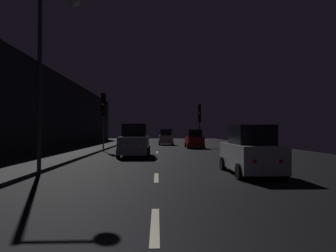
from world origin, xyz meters
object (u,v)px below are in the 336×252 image
Objects in this scene: traffic_light_far_right at (200,116)px; car_distant_taillights at (166,138)px; streetlamp_overhead at (51,55)px; car_approaching_headlights at (135,142)px; car_parked_right_near at (250,152)px; traffic_light_far_left at (103,109)px; car_parked_right_far at (194,140)px.

traffic_light_far_right is 6.81m from car_distant_taillights.
streetlamp_overhead reaches higher than car_approaching_headlights.
streetlamp_overhead is at bearing 86.54° from car_parked_right_near.
traffic_light_far_left is 1.13× the size of car_approaching_headlights.
car_parked_right_near is 25.36m from car_distant_taillights.
streetlamp_overhead is 1.96× the size of car_parked_right_far.
car_distant_taillights reaches higher than car_parked_right_far.
car_parked_right_far is at bearing -0.00° from car_parked_right_near.
car_distant_taillights is at bearing 171.29° from car_approaching_headlights.
streetlamp_overhead reaches higher than traffic_light_far_right.
car_approaching_headlights reaches higher than car_parked_right_near.
car_distant_taillights is (5.33, 24.74, -3.91)m from streetlamp_overhead.
car_approaching_headlights is 9.96m from car_parked_right_near.
streetlamp_overhead is 25.61m from car_distant_taillights.
traffic_light_far_left reaches higher than traffic_light_far_right.
car_approaching_headlights is at bearing -18.11° from traffic_light_far_right.
streetlamp_overhead is at bearing 13.57° from traffic_light_far_left.
car_parked_right_far is (-0.80, -1.81, -2.42)m from traffic_light_far_right.
car_parked_right_near is (-0.80, -19.87, -2.38)m from traffic_light_far_right.
traffic_light_far_left is at bearing 91.15° from streetlamp_overhead.
car_parked_right_far is (8.00, 17.58, -3.95)m from streetlamp_overhead.
car_distant_taillights is (-3.46, 5.35, -2.38)m from traffic_light_far_right.
car_approaching_headlights is 10.93m from car_parked_right_far.
car_approaching_headlights is (-6.03, -11.40, -2.27)m from traffic_light_far_right.
streetlamp_overhead is 9.27m from car_approaching_headlights.
traffic_light_far_left reaches higher than car_approaching_headlights.
traffic_light_far_left is 1.28× the size of car_distant_taillights.
traffic_light_far_right is 1.23× the size of car_parked_right_far.
streetlamp_overhead reaches higher than car_parked_right_far.
traffic_light_far_left is 6.42m from car_approaching_headlights.
car_distant_taillights is (-2.66, 7.16, 0.03)m from car_parked_right_far.
car_distant_taillights is at bearing 77.84° from streetlamp_overhead.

